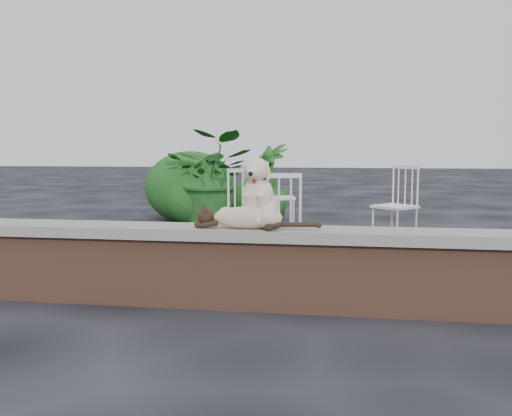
# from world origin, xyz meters

# --- Properties ---
(ground) EXTENTS (60.00, 60.00, 0.00)m
(ground) POSITION_xyz_m (0.00, 0.00, 0.00)
(ground) COLOR black
(ground) RESTS_ON ground
(brick_wall) EXTENTS (6.00, 0.30, 0.50)m
(brick_wall) POSITION_xyz_m (0.00, 0.00, 0.25)
(brick_wall) COLOR brown
(brick_wall) RESTS_ON ground
(capstone) EXTENTS (6.20, 0.40, 0.08)m
(capstone) POSITION_xyz_m (0.00, 0.00, 0.54)
(capstone) COLOR slate
(capstone) RESTS_ON brick_wall
(dog) EXTENTS (0.39, 0.48, 0.51)m
(dog) POSITION_xyz_m (-0.62, 0.09, 0.84)
(dog) COLOR beige
(dog) RESTS_ON capstone
(cat) EXTENTS (1.07, 0.38, 0.18)m
(cat) POSITION_xyz_m (-0.70, -0.06, 0.67)
(cat) COLOR #C3AF8B
(cat) RESTS_ON capstone
(chair_d) EXTENTS (0.79, 0.79, 0.94)m
(chair_d) POSITION_xyz_m (0.58, 2.93, 0.47)
(chair_d) COLOR white
(chair_d) RESTS_ON ground
(chair_a) EXTENTS (0.79, 0.79, 0.94)m
(chair_a) POSITION_xyz_m (-0.93, 1.68, 0.47)
(chair_a) COLOR white
(chair_a) RESTS_ON ground
(chair_c) EXTENTS (0.65, 0.65, 0.94)m
(chair_c) POSITION_xyz_m (-0.59, 0.90, 0.47)
(chair_c) COLOR white
(chair_c) RESTS_ON ground
(chair_e) EXTENTS (0.65, 0.65, 0.94)m
(chair_e) POSITION_xyz_m (-0.93, 3.91, 0.47)
(chair_e) COLOR white
(chair_e) RESTS_ON ground
(potted_plant_a) EXTENTS (1.35, 1.20, 1.41)m
(potted_plant_a) POSITION_xyz_m (-1.98, 4.26, 0.71)
(potted_plant_a) COLOR #1E4915
(potted_plant_a) RESTS_ON ground
(potted_plant_b) EXTENTS (0.97, 0.97, 1.22)m
(potted_plant_b) POSITION_xyz_m (-1.25, 5.07, 0.61)
(potted_plant_b) COLOR #1E4915
(potted_plant_b) RESTS_ON ground
(shrubbery) EXTENTS (2.09, 1.51, 1.17)m
(shrubbery) POSITION_xyz_m (-2.29, 4.70, 0.46)
(shrubbery) COLOR #1E4915
(shrubbery) RESTS_ON ground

